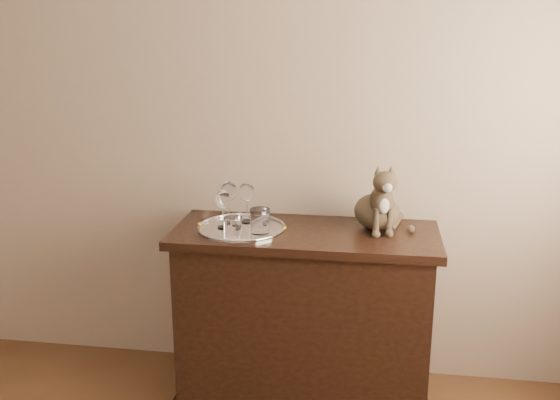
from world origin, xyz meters
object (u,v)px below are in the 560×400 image
at_px(wine_glass_b, 247,202).
at_px(wine_glass_c, 223,209).
at_px(sideboard, 304,317).
at_px(cat, 378,195).
at_px(tumbler_b, 233,227).
at_px(tray, 242,229).
at_px(tumbler_c, 260,220).
at_px(tumbler_a, 260,223).
at_px(wine_glass_a, 229,202).

bearing_deg(wine_glass_b, wine_glass_c, -130.53).
distance_m(sideboard, wine_glass_b, 0.60).
relative_size(sideboard, wine_glass_b, 6.33).
bearing_deg(cat, tumbler_b, -171.57).
height_order(tray, tumbler_c, tumbler_c).
xyz_separation_m(tray, tumbler_c, (0.09, -0.02, 0.05)).
bearing_deg(tumbler_b, sideboard, 27.89).
height_order(sideboard, cat, cat).
relative_size(tray, tumbler_c, 4.01).
relative_size(wine_glass_b, tumbler_a, 2.03).
distance_m(wine_glass_a, wine_glass_c, 0.08).
relative_size(wine_glass_c, cat, 0.56).
bearing_deg(tumbler_b, wine_glass_b, 86.16).
relative_size(wine_glass_b, cat, 0.60).
distance_m(wine_glass_c, cat, 0.70).
height_order(wine_glass_c, tumbler_a, wine_glass_c).
bearing_deg(tumbler_a, wine_glass_a, 142.60).
xyz_separation_m(tumbler_a, tumbler_b, (-0.10, -0.08, -0.00)).
xyz_separation_m(sideboard, wine_glass_a, (-0.36, 0.05, 0.53)).
bearing_deg(wine_glass_a, cat, 3.41).
distance_m(tray, wine_glass_b, 0.14).
bearing_deg(wine_glass_c, wine_glass_b, 49.47).
height_order(sideboard, tray, tray).
distance_m(sideboard, wine_glass_c, 0.64).
height_order(sideboard, wine_glass_c, wine_glass_c).
xyz_separation_m(wine_glass_a, tumbler_c, (0.16, -0.10, -0.05)).
bearing_deg(tumbler_a, wine_glass_c, 165.09).
distance_m(wine_glass_b, tumbler_b, 0.23).
height_order(tumbler_b, tumbler_c, tumbler_c).
height_order(wine_glass_c, tumbler_c, wine_glass_c).
height_order(tumbler_b, cat, cat).
height_order(tray, tumbler_b, tumbler_b).
height_order(wine_glass_a, wine_glass_b, wine_glass_a).
height_order(wine_glass_a, tumbler_a, wine_glass_a).
distance_m(sideboard, tumbler_c, 0.52).
relative_size(tray, wine_glass_a, 2.02).
xyz_separation_m(tray, cat, (0.60, 0.12, 0.15)).
xyz_separation_m(tumbler_a, cat, (0.51, 0.17, 0.10)).
xyz_separation_m(tray, tumbler_a, (0.09, -0.05, 0.05)).
bearing_deg(cat, tumbler_a, -174.92).
bearing_deg(wine_glass_c, tumbler_b, -59.31).
distance_m(wine_glass_c, tumbler_a, 0.19).
xyz_separation_m(wine_glass_b, tumbler_a, (0.09, -0.15, -0.05)).
relative_size(wine_glass_a, tumbler_a, 2.12).
bearing_deg(wine_glass_c, wine_glass_a, 84.15).
bearing_deg(wine_glass_c, cat, 10.12).
height_order(sideboard, wine_glass_a, wine_glass_a).
relative_size(tray, tumbler_b, 4.43).
distance_m(wine_glass_b, tumbler_a, 0.18).
relative_size(tumbler_c, cat, 0.32).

